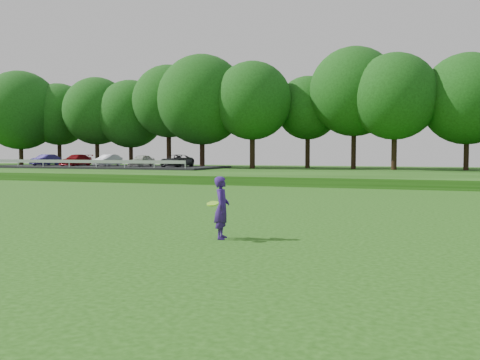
% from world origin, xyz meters
% --- Properties ---
extents(ground, '(140.00, 140.00, 0.00)m').
position_xyz_m(ground, '(0.00, 0.00, 0.00)').
color(ground, '#1B480D').
rests_on(ground, ground).
extents(berm, '(130.00, 30.00, 0.60)m').
position_xyz_m(berm, '(0.00, 34.00, 0.30)').
color(berm, '#1B480D').
rests_on(berm, ground).
extents(walking_path, '(130.00, 1.60, 0.04)m').
position_xyz_m(walking_path, '(0.00, 20.00, 0.02)').
color(walking_path, gray).
rests_on(walking_path, ground).
extents(treeline, '(104.00, 7.00, 15.00)m').
position_xyz_m(treeline, '(0.00, 38.00, 8.10)').
color(treeline, '#143E0E').
rests_on(treeline, berm).
extents(parking_lot, '(24.00, 9.00, 1.38)m').
position_xyz_m(parking_lot, '(-23.63, 32.81, 1.03)').
color(parking_lot, black).
rests_on(parking_lot, berm).
extents(woman, '(0.51, 0.88, 1.61)m').
position_xyz_m(woman, '(3.05, -1.46, 0.80)').
color(woman, navy).
rests_on(woman, ground).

